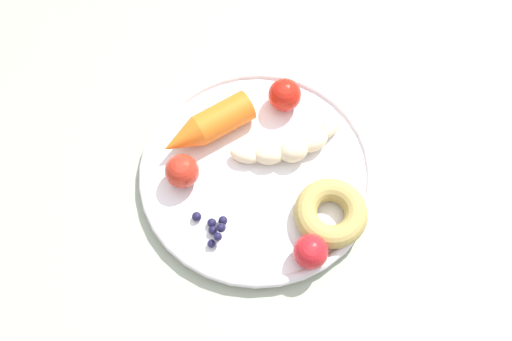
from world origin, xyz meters
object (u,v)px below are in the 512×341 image
object	(u,v)px
donut	(329,213)
carrot_orange	(205,127)
banana	(290,147)
tomato_near	(180,171)
blueberry_pile	(211,227)
dining_table	(260,187)
tomato_far	(309,252)
plate	(256,171)
tomato_mid	(283,95)

from	to	relation	value
donut	carrot_orange	bearing A→B (deg)	-35.58
banana	carrot_orange	xyz separation A→B (m)	(0.11, -0.02, 0.01)
donut	tomato_near	distance (m)	0.19
banana	blueberry_pile	bearing A→B (deg)	48.86
dining_table	donut	world-z (taller)	donut
tomato_near	tomato_far	world-z (taller)	tomato_near
plate	banana	bearing A→B (deg)	-146.43
carrot_orange	tomato_near	size ratio (longest dim) A/B	2.95
banana	blueberry_pile	xyz separation A→B (m)	(0.09, 0.11, -0.00)
tomato_near	carrot_orange	bearing A→B (deg)	-112.73
plate	tomato_near	size ratio (longest dim) A/B	7.06
dining_table	carrot_orange	distance (m)	0.14
donut	dining_table	bearing A→B (deg)	-42.25
donut	blueberry_pile	xyz separation A→B (m)	(0.14, 0.02, -0.01)
banana	plate	bearing A→B (deg)	33.57
tomato_far	carrot_orange	bearing A→B (deg)	-51.21
dining_table	tomato_far	size ratio (longest dim) A/B	29.09
tomato_far	dining_table	bearing A→B (deg)	-65.19
donut	tomato_near	world-z (taller)	tomato_near
tomato_mid	blueberry_pile	bearing A→B (deg)	64.68
plate	tomato_far	size ratio (longest dim) A/B	7.30
dining_table	banana	size ratio (longest dim) A/B	8.02
tomato_near	tomato_mid	size ratio (longest dim) A/B	0.98
carrot_orange	tomato_near	world-z (taller)	tomato_near
tomato_far	blueberry_pile	bearing A→B (deg)	-15.15
dining_table	donut	bearing A→B (deg)	137.75
donut	tomato_near	bearing A→B (deg)	-14.70
banana	donut	distance (m)	0.10
dining_table	tomato_near	size ratio (longest dim) A/B	28.13
dining_table	blueberry_pile	xyz separation A→B (m)	(0.06, 0.10, 0.10)
carrot_orange	blueberry_pile	distance (m)	0.13
blueberry_pile	tomato_far	world-z (taller)	tomato_far
banana	tomato_near	xyz separation A→B (m)	(0.14, 0.04, 0.01)
banana	donut	world-z (taller)	banana
banana	dining_table	bearing A→B (deg)	18.13
carrot_orange	tomato_mid	xyz separation A→B (m)	(-0.10, -0.05, 0.00)
blueberry_pile	dining_table	bearing A→B (deg)	-120.76
banana	donut	xyz separation A→B (m)	(-0.05, 0.09, 0.00)
carrot_orange	tomato_near	bearing A→B (deg)	67.27
dining_table	tomato_near	world-z (taller)	tomato_near
plate	tomato_mid	bearing A→B (deg)	-108.38
carrot_orange	blueberry_pile	xyz separation A→B (m)	(-0.01, 0.13, -0.01)
carrot_orange	donut	size ratio (longest dim) A/B	1.42
donut	tomato_far	size ratio (longest dim) A/B	2.15
carrot_orange	tomato_far	bearing A→B (deg)	128.79
tomato_mid	donut	bearing A→B (deg)	109.34
plate	carrot_orange	size ratio (longest dim) A/B	2.40
plate	donut	world-z (taller)	donut
plate	carrot_orange	world-z (taller)	carrot_orange
donut	tomato_mid	size ratio (longest dim) A/B	2.03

